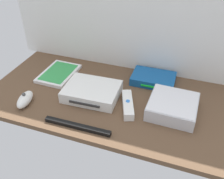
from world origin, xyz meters
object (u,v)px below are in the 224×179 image
object	(u,v)px
game_case	(59,73)
sensor_bar	(77,126)
network_router	(153,79)
remote_nunchuk	(25,99)
game_console	(92,91)
mini_computer	(173,106)
remote_wand	(128,105)

from	to	relation	value
game_case	sensor_bar	distance (cm)	35.43
network_router	remote_nunchuk	distance (cm)	52.69
game_console	game_case	xyz separation A→B (cm)	(-20.15, 9.37, -1.44)
mini_computer	remote_nunchuk	size ratio (longest dim) A/B	1.65
network_router	remote_wand	distance (cm)	20.79
game_console	mini_computer	world-z (taller)	mini_computer
mini_computer	network_router	world-z (taller)	mini_computer
game_console	remote_nunchuk	world-z (taller)	remote_nunchuk
mini_computer	remote_wand	world-z (taller)	mini_computer
network_router	remote_wand	size ratio (longest dim) A/B	1.20
mini_computer	game_console	bearing A→B (deg)	-178.39
network_router	sensor_bar	distance (cm)	40.40
game_console	network_router	xyz separation A→B (cm)	(20.78, 17.79, -0.50)
remote_nunchuk	sensor_bar	xyz separation A→B (cm)	(24.33, -5.24, -1.34)
game_console	game_case	world-z (taller)	game_console
game_console	mini_computer	xyz separation A→B (cm)	(31.34, 0.88, 0.44)
network_router	sensor_bar	world-z (taller)	network_router
game_console	game_case	bearing A→B (deg)	152.59
game_case	network_router	bearing A→B (deg)	12.86
game_console	mini_computer	size ratio (longest dim) A/B	1.25
sensor_bar	mini_computer	bearing A→B (deg)	32.18
mini_computer	game_case	bearing A→B (deg)	170.64
remote_nunchuk	remote_wand	bearing A→B (deg)	6.61
game_case	network_router	xyz separation A→B (cm)	(40.94, 8.43, 0.94)
game_console	remote_wand	size ratio (longest dim) A/B	1.43
game_console	network_router	distance (cm)	27.36
mini_computer	remote_nunchuk	bearing A→B (deg)	-165.58
game_case	remote_wand	distance (cm)	37.39
game_case	sensor_bar	bearing A→B (deg)	-49.58
sensor_bar	network_router	bearing A→B (deg)	61.74
remote_nunchuk	game_console	bearing A→B (deg)	21.05
mini_computer	remote_nunchuk	world-z (taller)	mini_computer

